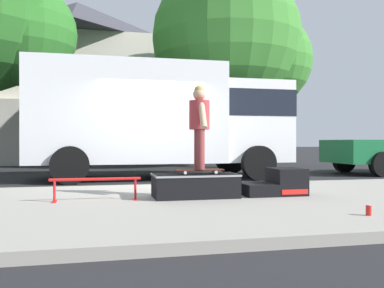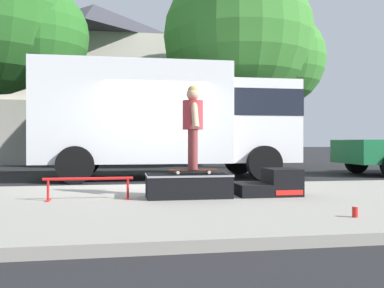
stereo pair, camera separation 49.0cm
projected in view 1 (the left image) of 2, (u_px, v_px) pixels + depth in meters
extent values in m
plane|color=black|center=(159.00, 187.00, 9.09)|extent=(140.00, 140.00, 0.00)
cube|color=gray|center=(189.00, 205.00, 6.17)|extent=(50.00, 5.00, 0.12)
cube|color=black|center=(195.00, 186.00, 6.54)|extent=(1.31, 0.66, 0.37)
cube|color=gray|center=(195.00, 175.00, 6.54)|extent=(1.33, 0.68, 0.03)
cube|color=black|center=(258.00, 189.00, 6.78)|extent=(0.51, 0.61, 0.20)
cube|color=black|center=(286.00, 181.00, 6.89)|extent=(0.51, 0.61, 0.44)
cube|color=red|center=(295.00, 192.00, 6.59)|extent=(0.45, 0.01, 0.08)
cylinder|color=red|center=(96.00, 179.00, 6.17)|extent=(1.33, 0.04, 0.04)
cylinder|color=red|center=(54.00, 191.00, 6.04)|extent=(0.04, 0.04, 0.32)
cube|color=red|center=(54.00, 201.00, 6.04)|extent=(0.06, 0.28, 0.01)
cylinder|color=red|center=(135.00, 189.00, 6.30)|extent=(0.04, 0.04, 0.32)
cube|color=red|center=(135.00, 199.00, 6.30)|extent=(0.06, 0.28, 0.01)
cube|color=#4C1E14|center=(199.00, 170.00, 6.62)|extent=(0.78, 0.21, 0.02)
cylinder|color=silver|center=(213.00, 171.00, 6.76)|extent=(0.05, 0.03, 0.05)
cylinder|color=silver|center=(216.00, 172.00, 6.58)|extent=(0.05, 0.03, 0.05)
cylinder|color=silver|center=(183.00, 172.00, 6.65)|extent=(0.05, 0.03, 0.05)
cylinder|color=silver|center=(185.00, 173.00, 6.48)|extent=(0.05, 0.03, 0.05)
cylinder|color=brown|center=(198.00, 149.00, 6.69)|extent=(0.13, 0.13, 0.64)
cylinder|color=brown|center=(201.00, 150.00, 6.53)|extent=(0.13, 0.13, 0.64)
cylinder|color=#A53338|center=(199.00, 115.00, 6.61)|extent=(0.33, 0.33, 0.46)
cylinder|color=tan|center=(196.00, 117.00, 6.81)|extent=(0.10, 0.28, 0.44)
cylinder|color=tan|center=(203.00, 115.00, 6.41)|extent=(0.10, 0.28, 0.44)
sphere|color=tan|center=(199.00, 94.00, 6.61)|extent=(0.20, 0.20, 0.20)
sphere|color=tan|center=(199.00, 91.00, 6.61)|extent=(0.17, 0.17, 0.17)
cylinder|color=red|center=(369.00, 210.00, 4.92)|extent=(0.07, 0.07, 0.12)
cylinder|color=silver|center=(369.00, 205.00, 4.92)|extent=(0.06, 0.06, 0.00)
cube|color=silver|center=(127.00, 114.00, 11.11)|extent=(5.00, 2.35, 2.60)
cube|color=white|center=(248.00, 123.00, 11.88)|extent=(1.90, 2.16, 2.20)
cube|color=black|center=(248.00, 106.00, 11.87)|extent=(1.92, 2.19, 0.70)
cylinder|color=black|center=(230.00, 159.00, 12.99)|extent=(0.90, 0.28, 0.90)
cylinder|color=black|center=(259.00, 163.00, 10.70)|extent=(0.90, 0.28, 0.90)
cylinder|color=black|center=(75.00, 161.00, 11.95)|extent=(0.90, 0.28, 0.90)
cylinder|color=black|center=(70.00, 165.00, 9.66)|extent=(0.90, 0.28, 0.90)
cube|color=#196638|center=(373.00, 151.00, 12.78)|extent=(2.60, 1.85, 0.70)
cylinder|color=black|center=(344.00, 161.00, 13.59)|extent=(0.72, 0.24, 0.72)
cylinder|color=black|center=(382.00, 164.00, 11.79)|extent=(0.72, 0.24, 0.72)
cylinder|color=brown|center=(226.00, 128.00, 16.12)|extent=(0.56, 0.56, 3.10)
sphere|color=#387A2D|center=(226.00, 40.00, 16.11)|extent=(5.77, 5.77, 5.77)
sphere|color=#387A2D|center=(264.00, 60.00, 16.46)|extent=(3.75, 3.75, 3.75)
sphere|color=#286623|center=(23.00, 34.00, 13.98)|extent=(3.58, 3.58, 3.58)
cube|color=beige|center=(77.00, 104.00, 21.93)|extent=(9.00, 7.50, 6.00)
cube|color=#B2ADA3|center=(73.00, 133.00, 18.04)|extent=(9.00, 0.50, 2.80)
pyramid|color=#38383F|center=(77.00, 25.00, 21.91)|extent=(9.54, 7.95, 2.40)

